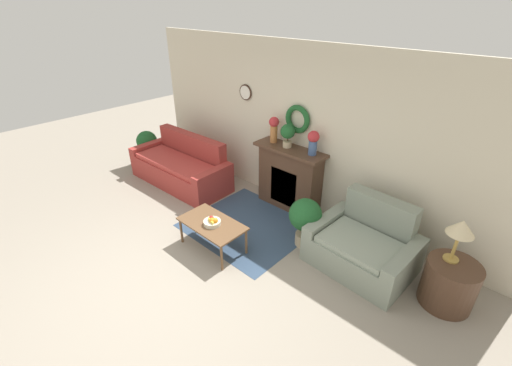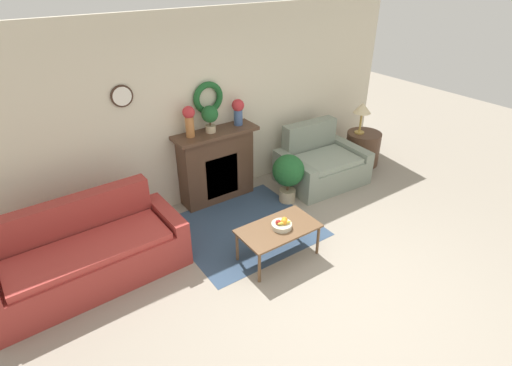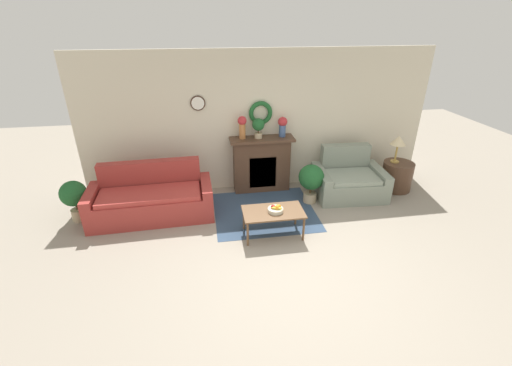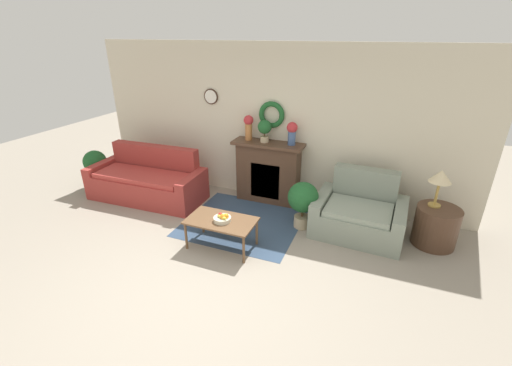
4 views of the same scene
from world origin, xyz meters
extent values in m
plane|color=gray|center=(0.00, 0.00, 0.00)|extent=(16.00, 16.00, 0.00)
cube|color=#334760|center=(-0.09, 1.64, 0.00)|extent=(1.80, 1.64, 0.01)
cube|color=beige|center=(0.00, 2.75, 1.35)|extent=(6.80, 0.06, 2.70)
cylinder|color=#382319|center=(-1.16, 2.70, 1.77)|extent=(0.27, 0.02, 0.27)
cylinder|color=white|center=(-1.16, 2.69, 1.77)|extent=(0.23, 0.01, 0.23)
torus|color=#1E5628|center=(0.01, 2.67, 1.55)|extent=(0.45, 0.09, 0.45)
cube|color=#4C3323|center=(0.01, 2.55, 0.53)|extent=(1.10, 0.34, 1.05)
cube|color=black|center=(0.01, 2.39, 0.44)|extent=(0.53, 0.02, 0.63)
cube|color=orange|center=(0.01, 2.38, 0.36)|extent=(0.42, 0.01, 0.35)
cube|color=#4C3323|center=(0.01, 2.52, 1.08)|extent=(1.24, 0.41, 0.05)
cube|color=#9E332D|center=(-2.06, 1.69, 0.22)|extent=(1.77, 0.73, 0.45)
cube|color=#9E332D|center=(-2.08, 2.13, 0.46)|extent=(1.75, 0.25, 0.92)
cube|color=#9E332D|center=(-3.02, 1.76, 0.29)|extent=(0.20, 0.87, 0.59)
cube|color=#9E332D|center=(-1.11, 1.82, 0.29)|extent=(0.20, 0.87, 0.59)
cube|color=#AD3832|center=(-2.06, 1.69, 0.49)|extent=(1.69, 0.68, 0.08)
cube|color=gray|center=(1.65, 1.90, 0.20)|extent=(1.00, 0.80, 0.40)
cube|color=gray|center=(1.68, 2.38, 0.46)|extent=(0.97, 0.26, 0.92)
cube|color=gray|center=(1.09, 2.04, 0.27)|extent=(0.22, 0.98, 0.54)
cube|color=gray|center=(2.22, 1.98, 0.27)|extent=(0.22, 0.98, 0.54)
cube|color=gray|center=(1.65, 1.90, 0.44)|extent=(0.96, 0.74, 0.08)
cube|color=brown|center=(-0.09, 0.91, 0.42)|extent=(0.96, 0.54, 0.03)
cylinder|color=brown|center=(-0.53, 0.67, 0.21)|extent=(0.04, 0.04, 0.41)
cylinder|color=brown|center=(0.35, 0.67, 0.21)|extent=(0.04, 0.04, 0.41)
cylinder|color=brown|center=(-0.53, 1.14, 0.21)|extent=(0.04, 0.04, 0.41)
cylinder|color=brown|center=(0.35, 1.14, 0.21)|extent=(0.04, 0.04, 0.41)
cylinder|color=beige|center=(-0.06, 0.89, 0.47)|extent=(0.24, 0.24, 0.06)
sphere|color=#B2231E|center=(-0.10, 0.90, 0.52)|extent=(0.07, 0.07, 0.07)
sphere|color=orange|center=(-0.04, 0.87, 0.52)|extent=(0.08, 0.08, 0.08)
sphere|color=orange|center=(-0.01, 0.90, 0.52)|extent=(0.08, 0.08, 0.08)
ellipsoid|color=yellow|center=(-0.05, 0.86, 0.52)|extent=(0.17, 0.09, 0.04)
cylinder|color=#4C3323|center=(2.71, 2.10, 0.29)|extent=(0.59, 0.59, 0.58)
cylinder|color=#B28E42|center=(2.64, 2.16, 0.59)|extent=(0.17, 0.17, 0.02)
cylinder|color=#B28E42|center=(2.64, 2.16, 0.77)|extent=(0.04, 0.04, 0.34)
cone|color=beige|center=(2.64, 2.16, 1.03)|extent=(0.29, 0.29, 0.17)
cylinder|color=#AD6B38|center=(-0.36, 2.55, 1.24)|extent=(0.12, 0.12, 0.28)
sphere|color=#B72D33|center=(-0.36, 2.55, 1.45)|extent=(0.17, 0.17, 0.17)
cylinder|color=#3D5684|center=(0.41, 2.55, 1.22)|extent=(0.13, 0.13, 0.23)
sphere|color=#B72D33|center=(0.41, 2.55, 1.40)|extent=(0.18, 0.18, 0.18)
cylinder|color=tan|center=(-0.06, 2.53, 1.15)|extent=(0.14, 0.14, 0.10)
cylinder|color=#4C3823|center=(-0.06, 2.53, 1.23)|extent=(0.02, 0.02, 0.06)
sphere|color=#1E5628|center=(-0.06, 2.53, 1.37)|extent=(0.24, 0.24, 0.24)
cylinder|color=tan|center=(-3.33, 1.87, 0.11)|extent=(0.22, 0.22, 0.21)
cylinder|color=#4C3823|center=(-3.33, 1.87, 0.27)|extent=(0.04, 0.04, 0.12)
sphere|color=#1E5628|center=(-3.33, 1.87, 0.52)|extent=(0.44, 0.44, 0.44)
cylinder|color=tan|center=(0.82, 1.86, 0.09)|extent=(0.25, 0.25, 0.19)
cylinder|color=#4C3823|center=(0.82, 1.86, 0.25)|extent=(0.04, 0.04, 0.13)
sphere|color=#1E5628|center=(0.82, 1.86, 0.52)|extent=(0.47, 0.47, 0.47)
camera|label=1|loc=(3.05, -1.59, 3.23)|focal=24.00mm
camera|label=2|loc=(-2.52, -2.11, 3.24)|focal=28.00mm
camera|label=3|loc=(-1.10, -3.63, 3.21)|focal=24.00mm
camera|label=4|loc=(1.89, -2.75, 2.84)|focal=24.00mm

